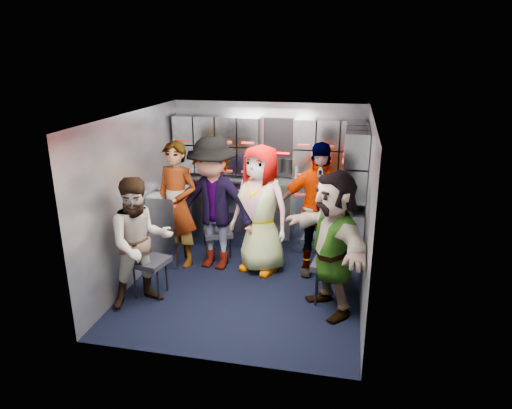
% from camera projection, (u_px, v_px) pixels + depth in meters
% --- Properties ---
extents(floor, '(3.00, 3.00, 0.00)m').
position_uv_depth(floor, '(246.00, 285.00, 5.71)').
color(floor, black).
rests_on(floor, ground).
extents(wall_back, '(2.80, 0.04, 2.10)m').
position_uv_depth(wall_back, '(268.00, 174.00, 6.77)').
color(wall_back, gray).
rests_on(wall_back, ground).
extents(wall_left, '(0.04, 3.00, 2.10)m').
position_uv_depth(wall_left, '(135.00, 198.00, 5.65)').
color(wall_left, gray).
rests_on(wall_left, ground).
extents(wall_right, '(0.04, 3.00, 2.10)m').
position_uv_depth(wall_right, '(366.00, 214.00, 5.11)').
color(wall_right, gray).
rests_on(wall_right, ground).
extents(ceiling, '(2.80, 3.00, 0.02)m').
position_uv_depth(ceiling, '(244.00, 116.00, 5.04)').
color(ceiling, silver).
rests_on(ceiling, wall_back).
extents(cart_bank_back, '(2.68, 0.38, 0.99)m').
position_uv_depth(cart_bank_back, '(265.00, 214.00, 6.75)').
color(cart_bank_back, gray).
rests_on(cart_bank_back, ground).
extents(cart_bank_left, '(0.38, 0.76, 0.99)m').
position_uv_depth(cart_bank_left, '(171.00, 225.00, 6.31)').
color(cart_bank_left, gray).
rests_on(cart_bank_left, ground).
extents(counter, '(2.68, 0.42, 0.03)m').
position_uv_depth(counter, '(265.00, 180.00, 6.59)').
color(counter, silver).
rests_on(counter, cart_bank_back).
extents(locker_bank_back, '(2.68, 0.28, 0.82)m').
position_uv_depth(locker_bank_back, '(266.00, 147.00, 6.49)').
color(locker_bank_back, gray).
rests_on(locker_bank_back, wall_back).
extents(locker_bank_right, '(0.28, 1.00, 0.82)m').
position_uv_depth(locker_bank_right, '(356.00, 161.00, 5.65)').
color(locker_bank_right, gray).
rests_on(locker_bank_right, wall_right).
extents(right_cabinet, '(0.28, 1.20, 1.00)m').
position_uv_depth(right_cabinet, '(350.00, 238.00, 5.87)').
color(right_cabinet, gray).
rests_on(right_cabinet, ground).
extents(coffee_niche, '(0.46, 0.16, 0.84)m').
position_uv_depth(coffee_niche, '(279.00, 148.00, 6.52)').
color(coffee_niche, black).
rests_on(coffee_niche, wall_back).
extents(red_latch_strip, '(2.60, 0.02, 0.03)m').
position_uv_depth(red_latch_strip, '(262.00, 193.00, 6.44)').
color(red_latch_strip, '#A72319').
rests_on(red_latch_strip, cart_bank_back).
extents(jump_seat_near_left, '(0.46, 0.44, 0.47)m').
position_uv_depth(jump_seat_near_left, '(150.00, 263.00, 5.36)').
color(jump_seat_near_left, black).
rests_on(jump_seat_near_left, ground).
extents(jump_seat_mid_left, '(0.48, 0.47, 0.44)m').
position_uv_depth(jump_seat_mid_left, '(218.00, 234.00, 6.27)').
color(jump_seat_mid_left, black).
rests_on(jump_seat_mid_left, ground).
extents(jump_seat_center, '(0.38, 0.37, 0.44)m').
position_uv_depth(jump_seat_center, '(263.00, 237.00, 6.17)').
color(jump_seat_center, black).
rests_on(jump_seat_center, ground).
extents(jump_seat_mid_right, '(0.41, 0.39, 0.44)m').
position_uv_depth(jump_seat_mid_right, '(317.00, 240.00, 6.09)').
color(jump_seat_mid_right, black).
rests_on(jump_seat_mid_right, ground).
extents(jump_seat_near_right, '(0.47, 0.45, 0.50)m').
position_uv_depth(jump_seat_near_right, '(331.00, 267.00, 5.21)').
color(jump_seat_near_right, black).
rests_on(jump_seat_near_right, ground).
extents(attendant_standing, '(0.69, 0.54, 1.69)m').
position_uv_depth(attendant_standing, '(177.00, 205.00, 6.04)').
color(attendant_standing, black).
rests_on(attendant_standing, ground).
extents(attendant_arc_a, '(0.93, 0.90, 1.51)m').
position_uv_depth(attendant_arc_a, '(141.00, 243.00, 5.08)').
color(attendant_arc_a, black).
rests_on(attendant_arc_a, ground).
extents(attendant_arc_b, '(1.23, 0.82, 1.77)m').
position_uv_depth(attendant_arc_b, '(213.00, 204.00, 5.94)').
color(attendant_arc_b, black).
rests_on(attendant_arc_b, ground).
extents(attendant_arc_c, '(0.96, 0.80, 1.69)m').
position_uv_depth(attendant_arc_c, '(261.00, 210.00, 5.86)').
color(attendant_arc_c, black).
rests_on(attendant_arc_c, ground).
extents(attendant_arc_d, '(1.05, 0.48, 1.75)m').
position_uv_depth(attendant_arc_d, '(317.00, 210.00, 5.77)').
color(attendant_arc_d, black).
rests_on(attendant_arc_d, ground).
extents(attendant_arc_e, '(1.23, 1.52, 1.62)m').
position_uv_depth(attendant_arc_e, '(332.00, 243.00, 4.93)').
color(attendant_arc_e, black).
rests_on(attendant_arc_e, ground).
extents(bottle_left, '(0.06, 0.06, 0.25)m').
position_uv_depth(bottle_left, '(211.00, 169.00, 6.65)').
color(bottle_left, white).
rests_on(bottle_left, counter).
extents(bottle_mid, '(0.06, 0.06, 0.28)m').
position_uv_depth(bottle_mid, '(247.00, 170.00, 6.54)').
color(bottle_mid, white).
rests_on(bottle_mid, counter).
extents(bottle_right, '(0.07, 0.07, 0.22)m').
position_uv_depth(bottle_right, '(296.00, 174.00, 6.41)').
color(bottle_right, white).
rests_on(bottle_right, counter).
extents(cup_left, '(0.07, 0.07, 0.10)m').
position_uv_depth(cup_left, '(182.00, 172.00, 6.75)').
color(cup_left, tan).
rests_on(cup_left, counter).
extents(cup_right, '(0.08, 0.08, 0.11)m').
position_uv_depth(cup_right, '(304.00, 178.00, 6.40)').
color(cup_right, tan).
rests_on(cup_right, counter).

